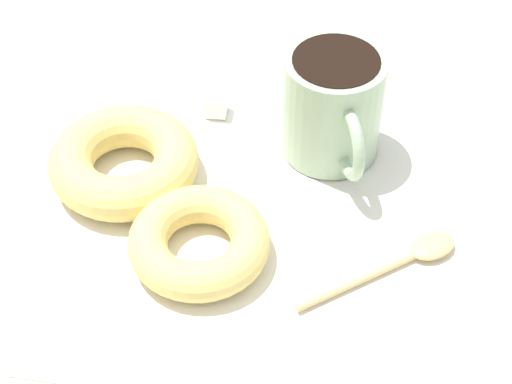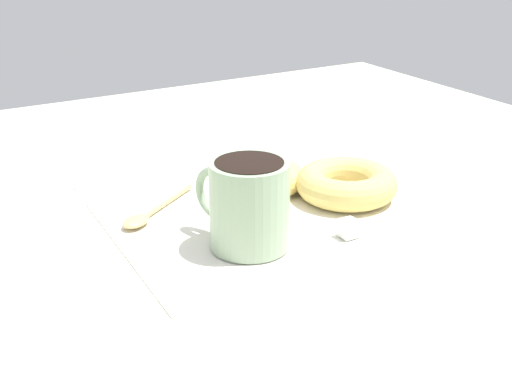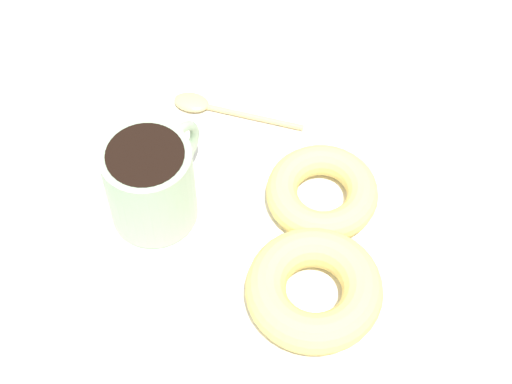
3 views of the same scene
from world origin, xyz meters
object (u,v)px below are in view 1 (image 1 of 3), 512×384
(donut_near_cup, at_px, (199,242))
(spoon, at_px, (411,256))
(coffee_cup, at_px, (333,106))
(donut_far, at_px, (124,162))
(sugar_cube, at_px, (216,105))

(donut_near_cup, xyz_separation_m, spoon, (-0.15, -0.01, -0.01))
(coffee_cup, relative_size, donut_near_cup, 1.08)
(spoon, bearing_deg, donut_far, -15.19)
(coffee_cup, height_order, spoon, coffee_cup)
(donut_near_cup, bearing_deg, spoon, -175.63)
(donut_far, distance_m, spoon, 0.23)
(coffee_cup, bearing_deg, donut_near_cup, 54.06)
(donut_near_cup, bearing_deg, coffee_cup, -125.94)
(coffee_cup, bearing_deg, donut_far, 17.67)
(donut_near_cup, height_order, donut_far, donut_far)
(donut_near_cup, distance_m, spoon, 0.15)
(sugar_cube, bearing_deg, donut_far, 54.48)
(coffee_cup, xyz_separation_m, spoon, (-0.06, 0.11, -0.04))
(spoon, height_order, sugar_cube, sugar_cube)
(donut_near_cup, bearing_deg, donut_far, -45.84)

